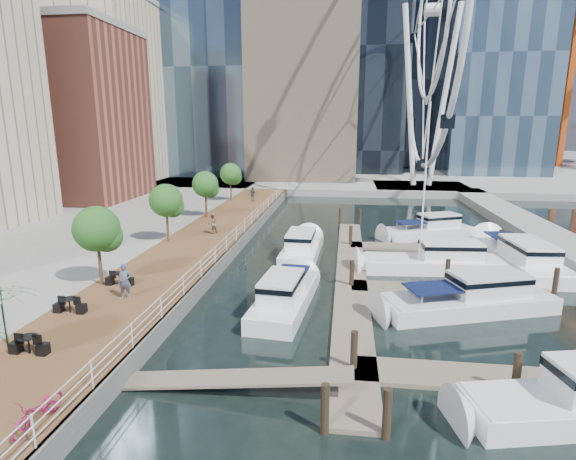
# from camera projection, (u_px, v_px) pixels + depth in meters

# --- Properties ---
(ground) EXTENTS (520.00, 520.00, 0.00)m
(ground) POSITION_uv_depth(u_px,v_px,m) (288.00, 344.00, 20.97)
(ground) COLOR black
(ground) RESTS_ON ground
(boardwalk) EXTENTS (6.00, 60.00, 1.00)m
(boardwalk) POSITION_uv_depth(u_px,v_px,m) (202.00, 245.00, 36.46)
(boardwalk) COLOR brown
(boardwalk) RESTS_ON ground
(seawall) EXTENTS (0.25, 60.00, 1.00)m
(seawall) POSITION_uv_depth(u_px,v_px,m) (238.00, 246.00, 36.09)
(seawall) COLOR #595954
(seawall) RESTS_ON ground
(land_far) EXTENTS (200.00, 114.00, 1.00)m
(land_far) POSITION_uv_depth(u_px,v_px,m) (337.00, 162.00, 119.38)
(land_far) COLOR gray
(land_far) RESTS_ON ground
(breakwater) EXTENTS (4.00, 60.00, 1.00)m
(breakwater) POSITION_uv_depth(u_px,v_px,m) (554.00, 241.00, 37.68)
(breakwater) COLOR gray
(breakwater) RESTS_ON ground
(pier) EXTENTS (14.00, 12.00, 1.00)m
(pier) POSITION_uv_depth(u_px,v_px,m) (421.00, 189.00, 69.34)
(pier) COLOR gray
(pier) RESTS_ON ground
(railing) EXTENTS (0.10, 60.00, 1.05)m
(railing) POSITION_uv_depth(u_px,v_px,m) (236.00, 234.00, 35.87)
(railing) COLOR white
(railing) RESTS_ON boardwalk
(floating_docks) EXTENTS (16.00, 34.00, 2.60)m
(floating_docks) POSITION_uv_depth(u_px,v_px,m) (427.00, 273.00, 29.50)
(floating_docks) COLOR #6D6051
(floating_docks) RESTS_ON ground
(midrise_condos) EXTENTS (19.00, 67.00, 28.00)m
(midrise_condos) POSITION_uv_depth(u_px,v_px,m) (9.00, 93.00, 48.01)
(midrise_condos) COLOR #BCAD8E
(midrise_condos) RESTS_ON ground
(ferris_wheel) EXTENTS (5.80, 45.60, 47.80)m
(ferris_wheel) POSITION_uv_depth(u_px,v_px,m) (433.00, 10.00, 63.58)
(ferris_wheel) COLOR white
(ferris_wheel) RESTS_ON ground
(street_trees) EXTENTS (2.60, 42.60, 4.60)m
(street_trees) POSITION_uv_depth(u_px,v_px,m) (166.00, 201.00, 34.94)
(street_trees) COLOR #3F2B1C
(street_trees) RESTS_ON ground
(cafe_tables) EXTENTS (2.50, 13.70, 0.74)m
(cafe_tables) POSITION_uv_depth(u_px,v_px,m) (51.00, 323.00, 20.02)
(cafe_tables) COLOR black
(cafe_tables) RESTS_ON ground
(yacht_foreground) EXTENTS (10.81, 5.98, 2.15)m
(yacht_foreground) POSITION_uv_depth(u_px,v_px,m) (467.00, 312.00, 24.67)
(yacht_foreground) COLOR silver
(yacht_foreground) RESTS_ON ground
(bicycle) EXTENTS (0.91, 2.11, 1.08)m
(bicycle) POSITION_uv_depth(u_px,v_px,m) (39.00, 410.00, 13.63)
(bicycle) COLOR maroon
(bicycle) RESTS_ON boardwalk
(pedestrian_near) EXTENTS (0.77, 0.60, 1.89)m
(pedestrian_near) POSITION_uv_depth(u_px,v_px,m) (125.00, 281.00, 23.75)
(pedestrian_near) COLOR #464F5E
(pedestrian_near) RESTS_ON boardwalk
(pedestrian_mid) EXTENTS (1.01, 1.06, 1.73)m
(pedestrian_mid) POSITION_uv_depth(u_px,v_px,m) (212.00, 223.00, 38.12)
(pedestrian_mid) COLOR #7D6456
(pedestrian_mid) RESTS_ON boardwalk
(pedestrian_far) EXTENTS (1.13, 0.72, 1.78)m
(pedestrian_far) POSITION_uv_depth(u_px,v_px,m) (253.00, 194.00, 54.15)
(pedestrian_far) COLOR #32383F
(pedestrian_far) RESTS_ON boardwalk
(moored_yachts) EXTENTS (19.61, 31.35, 11.50)m
(moored_yachts) POSITION_uv_depth(u_px,v_px,m) (427.00, 272.00, 31.36)
(moored_yachts) COLOR white
(moored_yachts) RESTS_ON ground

